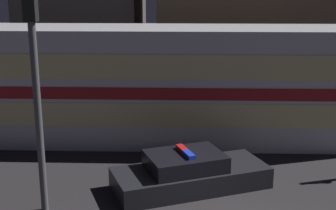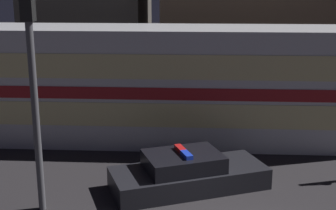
{
  "view_description": "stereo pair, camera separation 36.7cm",
  "coord_description": "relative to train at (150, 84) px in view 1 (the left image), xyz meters",
  "views": [
    {
      "loc": [
        -1.37,
        -9.31,
        5.89
      ],
      "look_at": [
        -1.9,
        5.67,
        1.92
      ],
      "focal_mm": 50.0,
      "sensor_mm": 36.0,
      "label": 1
    },
    {
      "loc": [
        -1.0,
        -9.29,
        5.89
      ],
      "look_at": [
        -1.9,
        5.67,
        1.92
      ],
      "focal_mm": 50.0,
      "sensor_mm": 36.0,
      "label": 2
    }
  ],
  "objects": [
    {
      "name": "train",
      "position": [
        0.0,
        0.0,
        0.0
      ],
      "size": [
        15.74,
        3.17,
        4.27
      ],
      "color": "silver",
      "rests_on": "ground_plane"
    },
    {
      "name": "police_car",
      "position": [
        1.46,
        -4.5,
        -1.69
      ],
      "size": [
        4.85,
        3.33,
        1.21
      ],
      "rotation": [
        0.0,
        0.0,
        0.38
      ],
      "color": "black",
      "rests_on": "ground_plane"
    },
    {
      "name": "traffic_light_corner",
      "position": [
        -2.39,
        -6.05,
        1.4
      ],
      "size": [
        0.3,
        0.46,
        5.86
      ],
      "color": "#4C4C51",
      "rests_on": "ground_plane"
    },
    {
      "name": "building_left",
      "position": [
        -4.14,
        8.62,
        2.16
      ],
      "size": [
        6.02,
        6.79,
        8.6
      ],
      "color": "#47423D",
      "rests_on": "ground_plane"
    },
    {
      "name": "building_center",
      "position": [
        4.47,
        7.12,
        2.67
      ],
      "size": [
        8.96,
        6.16,
        9.62
      ],
      "color": "brown",
      "rests_on": "ground_plane"
    }
  ]
}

